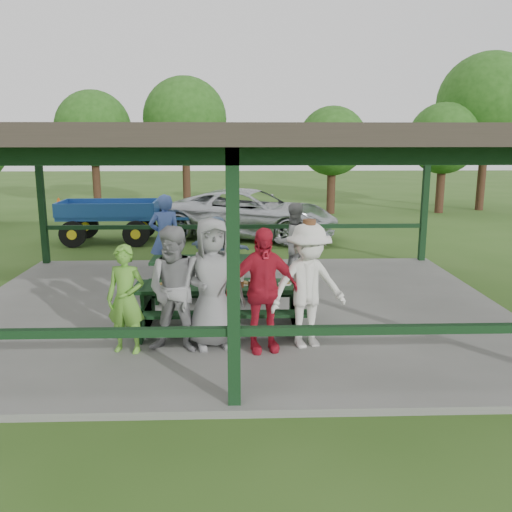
{
  "coord_description": "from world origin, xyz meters",
  "views": [
    {
      "loc": [
        0.06,
        -9.74,
        3.19
      ],
      "look_at": [
        0.37,
        -0.3,
        1.13
      ],
      "focal_mm": 38.0,
      "sensor_mm": 36.0,
      "label": 1
    }
  ],
  "objects_px": {
    "contestant_red": "(262,290)",
    "spectator_blue": "(165,237)",
    "spectator_lblue": "(217,250)",
    "picnic_table_near": "(221,300)",
    "farm_trailer": "(110,220)",
    "contestant_grey_mid": "(212,283)",
    "picnic_table_far": "(211,272)",
    "contestant_green": "(126,299)",
    "contestant_grey_left": "(177,290)",
    "contestant_white_fedora": "(308,286)",
    "pickup_truck": "(251,214)",
    "spectator_grey": "(293,242)"
  },
  "relations": [
    {
      "from": "picnic_table_far",
      "to": "contestant_grey_mid",
      "type": "xyz_separation_m",
      "value": [
        0.16,
        -2.76,
        0.51
      ]
    },
    {
      "from": "contestant_grey_left",
      "to": "contestant_red",
      "type": "relative_size",
      "value": 1.01
    },
    {
      "from": "contestant_green",
      "to": "spectator_grey",
      "type": "relative_size",
      "value": 0.92
    },
    {
      "from": "contestant_white_fedora",
      "to": "farm_trailer",
      "type": "relative_size",
      "value": 0.48
    },
    {
      "from": "contestant_green",
      "to": "spectator_blue",
      "type": "bearing_deg",
      "value": 102.66
    },
    {
      "from": "contestant_grey_left",
      "to": "contestant_green",
      "type": "bearing_deg",
      "value": -172.51
    },
    {
      "from": "picnic_table_far",
      "to": "spectator_blue",
      "type": "distance_m",
      "value": 1.71
    },
    {
      "from": "picnic_table_far",
      "to": "spectator_lblue",
      "type": "height_order",
      "value": "spectator_lblue"
    },
    {
      "from": "contestant_grey_mid",
      "to": "spectator_lblue",
      "type": "bearing_deg",
      "value": 78.2
    },
    {
      "from": "spectator_blue",
      "to": "pickup_truck",
      "type": "distance_m",
      "value": 6.05
    },
    {
      "from": "contestant_green",
      "to": "pickup_truck",
      "type": "xyz_separation_m",
      "value": [
        2.05,
        9.88,
        -0.11
      ]
    },
    {
      "from": "picnic_table_near",
      "to": "contestant_white_fedora",
      "type": "distance_m",
      "value": 1.62
    },
    {
      "from": "spectator_blue",
      "to": "farm_trailer",
      "type": "relative_size",
      "value": 0.48
    },
    {
      "from": "spectator_lblue",
      "to": "contestant_grey_mid",
      "type": "bearing_deg",
      "value": 115.92
    },
    {
      "from": "contestant_grey_left",
      "to": "spectator_blue",
      "type": "relative_size",
      "value": 0.98
    },
    {
      "from": "spectator_lblue",
      "to": "pickup_truck",
      "type": "height_order",
      "value": "spectator_lblue"
    },
    {
      "from": "contestant_grey_left",
      "to": "contestant_white_fedora",
      "type": "distance_m",
      "value": 1.93
    },
    {
      "from": "picnic_table_far",
      "to": "contestant_red",
      "type": "distance_m",
      "value": 3.11
    },
    {
      "from": "contestant_white_fedora",
      "to": "spectator_grey",
      "type": "height_order",
      "value": "contestant_white_fedora"
    },
    {
      "from": "picnic_table_far",
      "to": "farm_trailer",
      "type": "height_order",
      "value": "farm_trailer"
    },
    {
      "from": "picnic_table_near",
      "to": "spectator_blue",
      "type": "bearing_deg",
      "value": 112.1
    },
    {
      "from": "picnic_table_near",
      "to": "farm_trailer",
      "type": "height_order",
      "value": "farm_trailer"
    },
    {
      "from": "picnic_table_near",
      "to": "pickup_truck",
      "type": "height_order",
      "value": "pickup_truck"
    },
    {
      "from": "contestant_red",
      "to": "spectator_blue",
      "type": "xyz_separation_m",
      "value": [
        -1.95,
        4.2,
        0.03
      ]
    },
    {
      "from": "contestant_green",
      "to": "contestant_white_fedora",
      "type": "xyz_separation_m",
      "value": [
        2.67,
        0.13,
        0.14
      ]
    },
    {
      "from": "pickup_truck",
      "to": "contestant_green",
      "type": "bearing_deg",
      "value": -172.05
    },
    {
      "from": "contestant_green",
      "to": "contestant_grey_left",
      "type": "relative_size",
      "value": 0.86
    },
    {
      "from": "picnic_table_far",
      "to": "farm_trailer",
      "type": "xyz_separation_m",
      "value": [
        -3.44,
        6.27,
        0.13
      ]
    },
    {
      "from": "spectator_grey",
      "to": "contestant_grey_left",
      "type": "bearing_deg",
      "value": 44.9
    },
    {
      "from": "contestant_green",
      "to": "pickup_truck",
      "type": "bearing_deg",
      "value": 91.33
    },
    {
      "from": "picnic_table_far",
      "to": "pickup_truck",
      "type": "relative_size",
      "value": 0.41
    },
    {
      "from": "picnic_table_far",
      "to": "contestant_white_fedora",
      "type": "relative_size",
      "value": 1.21
    },
    {
      "from": "contestant_red",
      "to": "spectator_lblue",
      "type": "height_order",
      "value": "contestant_red"
    },
    {
      "from": "contestant_red",
      "to": "pickup_truck",
      "type": "height_order",
      "value": "contestant_red"
    },
    {
      "from": "picnic_table_far",
      "to": "contestant_green",
      "type": "height_order",
      "value": "contestant_green"
    },
    {
      "from": "contestant_white_fedora",
      "to": "spectator_lblue",
      "type": "height_order",
      "value": "contestant_white_fedora"
    },
    {
      "from": "spectator_blue",
      "to": "spectator_grey",
      "type": "xyz_separation_m",
      "value": [
        2.8,
        -0.26,
        -0.08
      ]
    },
    {
      "from": "picnic_table_near",
      "to": "picnic_table_far",
      "type": "bearing_deg",
      "value": 97.47
    },
    {
      "from": "spectator_blue",
      "to": "pickup_truck",
      "type": "relative_size",
      "value": 0.34
    },
    {
      "from": "spectator_lblue",
      "to": "farm_trailer",
      "type": "height_order",
      "value": "spectator_lblue"
    },
    {
      "from": "contestant_grey_mid",
      "to": "contestant_grey_left",
      "type": "bearing_deg",
      "value": -172.06
    },
    {
      "from": "contestant_grey_left",
      "to": "pickup_truck",
      "type": "relative_size",
      "value": 0.33
    },
    {
      "from": "contestant_green",
      "to": "contestant_grey_mid",
      "type": "bearing_deg",
      "value": 21.19
    },
    {
      "from": "picnic_table_far",
      "to": "contestant_grey_left",
      "type": "distance_m",
      "value": 3.01
    },
    {
      "from": "contestant_red",
      "to": "spectator_grey",
      "type": "bearing_deg",
      "value": 65.06
    },
    {
      "from": "contestant_red",
      "to": "contestant_grey_mid",
      "type": "bearing_deg",
      "value": 152.8
    },
    {
      "from": "spectator_lblue",
      "to": "pickup_truck",
      "type": "relative_size",
      "value": 0.26
    },
    {
      "from": "contestant_white_fedora",
      "to": "pickup_truck",
      "type": "relative_size",
      "value": 0.34
    },
    {
      "from": "picnic_table_far",
      "to": "spectator_blue",
      "type": "xyz_separation_m",
      "value": [
        -1.06,
        1.25,
        0.49
      ]
    },
    {
      "from": "spectator_grey",
      "to": "pickup_truck",
      "type": "bearing_deg",
      "value": -99.8
    }
  ]
}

